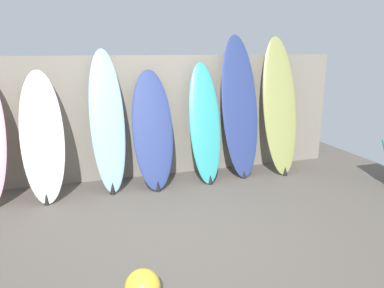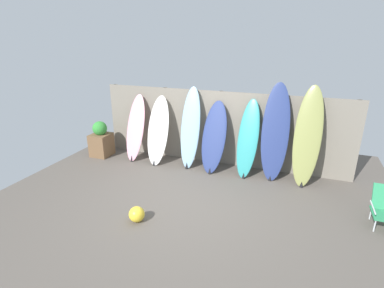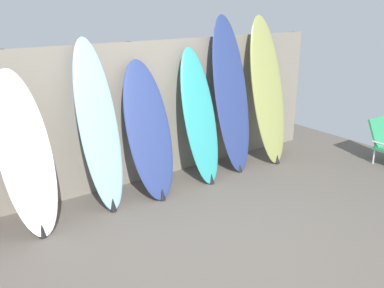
{
  "view_description": "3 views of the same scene",
  "coord_description": "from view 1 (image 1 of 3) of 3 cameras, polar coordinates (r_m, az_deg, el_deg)",
  "views": [
    {
      "loc": [
        -1.03,
        -3.41,
        1.89
      ],
      "look_at": [
        0.32,
        0.82,
        0.76
      ],
      "focal_mm": 35.0,
      "sensor_mm": 36.0,
      "label": 1
    },
    {
      "loc": [
        1.78,
        -4.72,
        3.01
      ],
      "look_at": [
        -0.26,
        0.77,
        0.88
      ],
      "focal_mm": 28.0,
      "sensor_mm": 36.0,
      "label": 2
    },
    {
      "loc": [
        -2.42,
        -2.67,
        2.26
      ],
      "look_at": [
        0.2,
        0.99,
        0.75
      ],
      "focal_mm": 40.0,
      "sensor_mm": 36.0,
      "label": 3
    }
  ],
  "objects": [
    {
      "name": "ground",
      "position": [
        4.04,
        -0.78,
        -13.63
      ],
      "size": [
        7.68,
        7.68,
        0.0
      ],
      "primitive_type": "plane",
      "color": "#5B544C"
    },
    {
      "name": "fence_back",
      "position": [
        5.6,
        -6.79,
        4.05
      ],
      "size": [
        6.08,
        0.11,
        1.8
      ],
      "color": "gray",
      "rests_on": "ground"
    },
    {
      "name": "surfboard_white_1",
      "position": [
        5.1,
        -21.86,
        1.0
      ],
      "size": [
        0.57,
        0.69,
        1.64
      ],
      "color": "white",
      "rests_on": "ground"
    },
    {
      "name": "surfboard_skyblue_2",
      "position": [
        5.14,
        -12.78,
        3.33
      ],
      "size": [
        0.48,
        0.62,
        1.91
      ],
      "color": "#8CB7D6",
      "rests_on": "ground"
    },
    {
      "name": "surfboard_navy_3",
      "position": [
        5.2,
        -6.03,
        2.15
      ],
      "size": [
        0.6,
        0.69,
        1.62
      ],
      "color": "navy",
      "rests_on": "ground"
    },
    {
      "name": "surfboard_teal_4",
      "position": [
        5.42,
        1.95,
        3.19
      ],
      "size": [
        0.5,
        0.67,
        1.71
      ],
      "color": "teal",
      "rests_on": "ground"
    },
    {
      "name": "surfboard_navy_5",
      "position": [
        5.64,
        7.29,
        5.54
      ],
      "size": [
        0.61,
        0.55,
        2.1
      ],
      "color": "navy",
      "rests_on": "ground"
    },
    {
      "name": "surfboard_olive_6",
      "position": [
        5.92,
        13.22,
        5.65
      ],
      "size": [
        0.59,
        0.67,
        2.08
      ],
      "color": "olive",
      "rests_on": "ground"
    },
    {
      "name": "beach_ball",
      "position": [
        3.06,
        -7.54,
        -20.8
      ],
      "size": [
        0.27,
        0.27,
        0.27
      ],
      "primitive_type": "sphere",
      "color": "yellow",
      "rests_on": "ground"
    }
  ]
}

